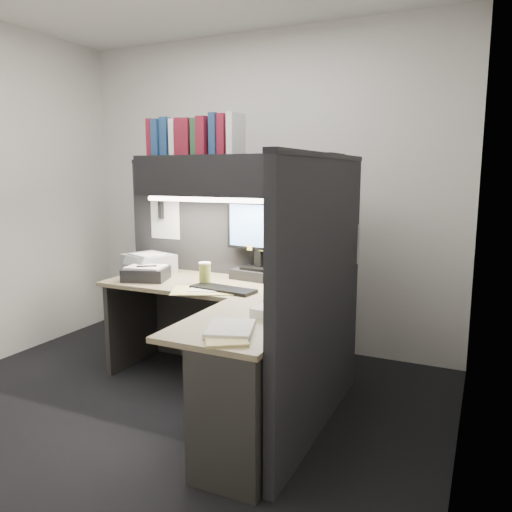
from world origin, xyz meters
name	(u,v)px	position (x,y,z in m)	size (l,w,h in m)	color
floor	(166,408)	(0.00, 0.00, 0.00)	(3.50, 3.50, 0.00)	black
wall_back	(261,193)	(0.00, 1.50, 1.35)	(3.50, 0.04, 2.70)	silver
wall_right	(471,210)	(1.75, 0.00, 1.35)	(0.04, 3.00, 2.70)	silver
partition_back	(235,265)	(0.03, 0.93, 0.80)	(1.90, 0.06, 1.60)	black
partition_right	(321,299)	(0.98, 0.18, 0.80)	(0.06, 1.50, 1.60)	black
desk	(222,354)	(0.43, 0.00, 0.44)	(1.70, 1.53, 0.73)	#7B6C4E
overhead_shelf	(234,176)	(0.12, 0.75, 1.50)	(1.55, 0.34, 0.30)	black
task_light_tube	(225,200)	(0.12, 0.61, 1.33)	(0.04, 0.04, 1.32)	white
monitor	(259,249)	(0.29, 0.82, 0.96)	(0.54, 0.28, 0.58)	black
keyboard	(223,289)	(0.22, 0.38, 0.74)	(0.46, 0.15, 0.02)	black
mousepad	(301,293)	(0.72, 0.55, 0.73)	(0.24, 0.22, 0.00)	navy
mouse	(299,290)	(0.72, 0.53, 0.75)	(0.06, 0.10, 0.04)	black
telephone	(303,282)	(0.69, 0.68, 0.77)	(0.22, 0.23, 0.09)	#C2B095
coffee_cup	(205,274)	(0.02, 0.49, 0.81)	(0.08, 0.08, 0.15)	#AFBB4B
printer	(149,263)	(-0.63, 0.70, 0.80)	(0.36, 0.31, 0.14)	#96989C
notebook_stack	(146,274)	(-0.47, 0.45, 0.78)	(0.31, 0.26, 0.09)	black
open_folder	(204,290)	(0.11, 0.32, 0.73)	(0.42, 0.27, 0.01)	#D1C276
paper_stack_a	(281,312)	(0.81, -0.01, 0.76)	(0.28, 0.24, 0.05)	white
paper_stack_b	(230,329)	(0.68, -0.38, 0.74)	(0.23, 0.28, 0.03)	white
manila_stack	(226,338)	(0.72, -0.49, 0.74)	(0.20, 0.25, 0.01)	#D1C276
binder_row	(195,137)	(-0.21, 0.76, 1.79)	(0.73, 0.26, 0.30)	maroon
pinned_papers	(261,242)	(0.42, 0.56, 1.05)	(1.76, 1.31, 0.51)	white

